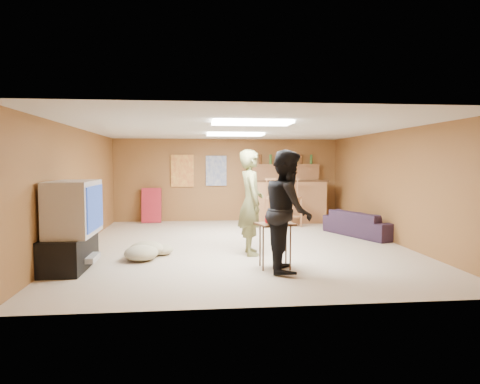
{
  "coord_description": "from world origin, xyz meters",
  "views": [
    {
      "loc": [
        -0.86,
        -7.99,
        1.57
      ],
      "look_at": [
        0.0,
        0.2,
        1.0
      ],
      "focal_mm": 32.0,
      "sensor_mm": 36.0,
      "label": 1
    }
  ],
  "objects": [
    {
      "name": "person_olive",
      "position": [
        0.08,
        -0.81,
        0.89
      ],
      "size": [
        0.46,
        0.67,
        1.79
      ],
      "primitive_type": "imported",
      "rotation": [
        0.0,
        0.0,
        1.62
      ],
      "color": "olive",
      "rests_on": "ground"
    },
    {
      "name": "wall_front",
      "position": [
        0.0,
        -3.5,
        1.1
      ],
      "size": [
        6.0,
        0.02,
        2.2
      ],
      "primitive_type": "cube",
      "color": "brown",
      "rests_on": "ground"
    },
    {
      "name": "bar_lip",
      "position": [
        1.5,
        2.7,
        1.1
      ],
      "size": [
        2.1,
        0.12,
        0.05
      ],
      "primitive_type": "cube",
      "color": "#392212",
      "rests_on": "bar_counter"
    },
    {
      "name": "cup_blue",
      "position": [
        0.43,
        -1.7,
        0.73
      ],
      "size": [
        0.09,
        0.09,
        0.1
      ],
      "primitive_type": "cylinder",
      "rotation": [
        0.0,
        0.0,
        -0.4
      ],
      "color": "#164499",
      "rests_on": "tray_table"
    },
    {
      "name": "bar_backing",
      "position": [
        1.5,
        3.42,
        1.2
      ],
      "size": [
        2.0,
        0.14,
        0.6
      ],
      "primitive_type": "cube",
      "color": "#955E36",
      "rests_on": "bar_counter"
    },
    {
      "name": "cup_red_near",
      "position": [
        0.21,
        -1.79,
        0.73
      ],
      "size": [
        0.11,
        0.11,
        0.12
      ],
      "primitive_type": "cylinder",
      "rotation": [
        0.0,
        0.0,
        -0.27
      ],
      "color": "red",
      "rests_on": "tray_table"
    },
    {
      "name": "bar_counter",
      "position": [
        1.5,
        2.95,
        0.55
      ],
      "size": [
        2.0,
        0.6,
        1.1
      ],
      "primitive_type": "cube",
      "color": "#955E36",
      "rests_on": "ground"
    },
    {
      "name": "folding_chair_stack",
      "position": [
        -2.0,
        3.3,
        0.45
      ],
      "size": [
        0.5,
        0.26,
        0.91
      ],
      "primitive_type": "cube",
      "rotation": [
        -0.14,
        0.0,
        0.0
      ],
      "color": "#AA1F2D",
      "rests_on": "ground"
    },
    {
      "name": "ceiling_panel_back",
      "position": [
        0.0,
        1.2,
        2.17
      ],
      "size": [
        1.2,
        0.6,
        0.04
      ],
      "primitive_type": "cube",
      "color": "white",
      "rests_on": "ceiling"
    },
    {
      "name": "bar_shelf",
      "position": [
        1.5,
        3.4,
        1.5
      ],
      "size": [
        2.0,
        0.18,
        0.05
      ],
      "primitive_type": "cube",
      "color": "#955E36",
      "rests_on": "bar_backing"
    },
    {
      "name": "ceiling_panel_front",
      "position": [
        0.0,
        -1.5,
        2.17
      ],
      "size": [
        1.2,
        0.6,
        0.04
      ],
      "primitive_type": "cube",
      "color": "white",
      "rests_on": "ceiling"
    },
    {
      "name": "ground",
      "position": [
        0.0,
        0.0,
        0.0
      ],
      "size": [
        7.0,
        7.0,
        0.0
      ],
      "primitive_type": "plane",
      "color": "tan",
      "rests_on": "ground"
    },
    {
      "name": "wall_back",
      "position": [
        0.0,
        3.5,
        1.1
      ],
      "size": [
        6.0,
        0.02,
        2.2
      ],
      "primitive_type": "cube",
      "color": "brown",
      "rests_on": "ground"
    },
    {
      "name": "tv_screen",
      "position": [
        -2.34,
        -1.5,
        0.9
      ],
      "size": [
        0.02,
        0.95,
        0.65
      ],
      "primitive_type": "cube",
      "color": "navy",
      "rests_on": "tv_body"
    },
    {
      "name": "tray_table",
      "position": [
        0.31,
        -1.81,
        0.34
      ],
      "size": [
        0.61,
        0.54,
        0.68
      ],
      "primitive_type": "cube",
      "rotation": [
        0.0,
        0.0,
        0.28
      ],
      "color": "#392212",
      "rests_on": "ground"
    },
    {
      "name": "bar_stool_left",
      "position": [
        1.0,
        2.26,
        0.59
      ],
      "size": [
        0.46,
        0.46,
        1.17
      ],
      "primitive_type": null,
      "rotation": [
        0.0,
        0.0,
        -0.29
      ],
      "color": "#955E36",
      "rests_on": "ground"
    },
    {
      "name": "cushion_near_tv",
      "position": [
        -1.68,
        -0.8,
        0.13
      ],
      "size": [
        0.61,
        0.61,
        0.25
      ],
      "primitive_type": "ellipsoid",
      "rotation": [
        0.0,
        0.0,
        0.08
      ],
      "color": "tan",
      "rests_on": "ground"
    },
    {
      "name": "tv_body",
      "position": [
        -2.65,
        -1.5,
        0.9
      ],
      "size": [
        0.6,
        1.1,
        0.8
      ],
      "primitive_type": "cube",
      "color": "#B2B2B7",
      "rests_on": "tv_stand"
    },
    {
      "name": "sofa",
      "position": [
        2.7,
        0.79,
        0.26
      ],
      "size": [
        1.31,
        1.93,
        0.53
      ],
      "primitive_type": "imported",
      "rotation": [
        0.0,
        0.0,
        1.95
      ],
      "color": "black",
      "rests_on": "ground"
    },
    {
      "name": "person_black",
      "position": [
        0.46,
        -1.97,
        0.88
      ],
      "size": [
        0.76,
        0.93,
        1.75
      ],
      "primitive_type": "imported",
      "rotation": [
        0.0,
        0.0,
        1.45
      ],
      "color": "black",
      "rests_on": "ground"
    },
    {
      "name": "wall_right",
      "position": [
        3.0,
        0.0,
        1.1
      ],
      "size": [
        0.02,
        7.0,
        2.2
      ],
      "primitive_type": "cube",
      "color": "brown",
      "rests_on": "ground"
    },
    {
      "name": "bar_stool_right",
      "position": [
        1.57,
        2.23,
        0.57
      ],
      "size": [
        0.47,
        0.47,
        1.13
      ],
      "primitive_type": null,
      "rotation": [
        0.0,
        0.0,
        0.4
      ],
      "color": "#955E36",
      "rests_on": "ground"
    },
    {
      "name": "cushion_far",
      "position": [
        -1.73,
        -1.1,
        0.12
      ],
      "size": [
        0.66,
        0.66,
        0.24
      ],
      "primitive_type": "ellipsoid",
      "rotation": [
        0.0,
        0.0,
        0.26
      ],
      "color": "tan",
      "rests_on": "ground"
    },
    {
      "name": "wall_left",
      "position": [
        -3.0,
        0.0,
        1.1
      ],
      "size": [
        0.02,
        7.0,
        2.2
      ],
      "primitive_type": "cube",
      "color": "brown",
      "rests_on": "ground"
    },
    {
      "name": "cushion_mid",
      "position": [
        -1.44,
        -0.7,
        0.09
      ],
      "size": [
        0.47,
        0.47,
        0.17
      ],
      "primitive_type": "ellipsoid",
      "rotation": [
        0.0,
        0.0,
        -0.26
      ],
      "color": "tan",
      "rests_on": "ground"
    },
    {
      "name": "tv_stand",
      "position": [
        -2.72,
        -1.5,
        0.25
      ],
      "size": [
        0.55,
        1.3,
        0.5
      ],
      "primitive_type": "cube",
      "color": "black",
      "rests_on": "ground"
    },
    {
      "name": "dvd_box",
      "position": [
        -2.5,
        -1.5,
        0.15
      ],
      "size": [
        0.35,
        0.5,
        0.08
      ],
      "primitive_type": "cube",
      "color": "#B2B2B7",
      "rests_on": "tv_stand"
    },
    {
      "name": "bottle_row",
      "position": [
        1.44,
        3.38,
        1.65
      ],
      "size": [
        1.76,
        0.08,
        0.26
      ],
      "primitive_type": null,
      "color": "#3F7233",
      "rests_on": "bar_shelf"
    },
    {
      "name": "ceiling",
      "position": [
        0.0,
        0.0,
        2.2
      ],
      "size": [
        6.0,
        7.0,
        0.02
      ],
      "primitive_type": "cube",
      "color": "silver",
      "rests_on": "ground"
    },
    {
      "name": "poster_right",
      "position": [
        -0.3,
        3.46,
        1.35
      ],
      "size": [
        0.55,
        0.03,
        0.8
      ],
      "primitive_type": "cube",
      "color": "#334C99",
      "rests_on": "wall_back"
    },
    {
      "name": "poster_left",
      "position": [
        -1.2,
        3.46,
        1.35
      ],
      "size": [
        0.6,
        0.03,
        0.85
      ],
      "primitive_type": "cube",
      "color": "#BF3F26",
      "rests_on": "wall_back"
    },
    {
      "name": "cup_red_far",
      "position": [
        0.37,
        -1.87,
        0.73
      ],
      "size": [
        0.09,
        0.09,
        0.12
      ],
      "primitive_type": "cylinder",
      "rotation": [
        0.0,
        0.0,
        0.01
      ],
      "color": "red",
      "rests_on": "tray_table"
    }
  ]
}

